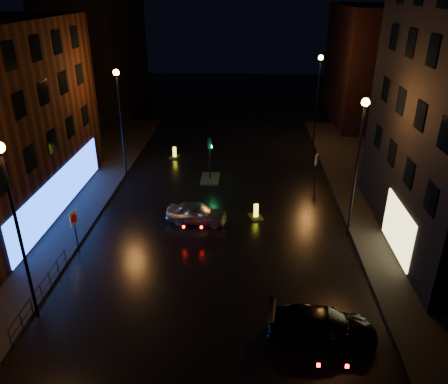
{
  "coord_description": "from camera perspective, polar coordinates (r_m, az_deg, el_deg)",
  "views": [
    {
      "loc": [
        1.56,
        -17.18,
        13.68
      ],
      "look_at": [
        0.33,
        5.84,
        2.8
      ],
      "focal_mm": 35.0,
      "sensor_mm": 36.0,
      "label": 1
    }
  ],
  "objects": [
    {
      "name": "dark_sedan",
      "position": [
        19.79,
        12.69,
        -16.6
      ],
      "size": [
        4.77,
        2.29,
        1.34
      ],
      "primitive_type": "imported",
      "rotation": [
        0.0,
        0.0,
        1.48
      ],
      "color": "black",
      "rests_on": "ground"
    },
    {
      "name": "road_sign_right",
      "position": [
        33.46,
        11.94,
        3.86
      ],
      "size": [
        0.27,
        0.55,
        2.38
      ],
      "rotation": [
        0.0,
        0.0,
        2.74
      ],
      "color": "black",
      "rests_on": "ground"
    },
    {
      "name": "ground",
      "position": [
        22.01,
        -1.7,
        -13.16
      ],
      "size": [
        120.0,
        120.0,
        0.0
      ],
      "primitive_type": "plane",
      "color": "black",
      "rests_on": "ground"
    },
    {
      "name": "bollard_near",
      "position": [
        28.51,
        4.18,
        -2.99
      ],
      "size": [
        1.09,
        1.31,
        0.98
      ],
      "rotation": [
        0.0,
        0.0,
        0.35
      ],
      "color": "black",
      "rests_on": "ground"
    },
    {
      "name": "building_far_right",
      "position": [
        51.56,
        18.84,
        15.42
      ],
      "size": [
        8.0,
        14.0,
        12.0
      ],
      "primitive_type": "cube",
      "color": "black",
      "rests_on": "ground"
    },
    {
      "name": "street_lamp_rnear",
      "position": [
        25.34,
        17.23,
        5.43
      ],
      "size": [
        0.44,
        0.44,
        8.37
      ],
      "color": "black",
      "rests_on": "ground"
    },
    {
      "name": "street_lamp_lnear",
      "position": [
        19.59,
        -25.83,
        -1.92
      ],
      "size": [
        0.44,
        0.44,
        8.37
      ],
      "color": "black",
      "rests_on": "ground"
    },
    {
      "name": "road_sign_left",
      "position": [
        25.64,
        -19.0,
        -3.69
      ],
      "size": [
        0.2,
        0.6,
        2.48
      ],
      "rotation": [
        0.0,
        0.0,
        -0.25
      ],
      "color": "black",
      "rests_on": "ground"
    },
    {
      "name": "pavement_left",
      "position": [
        32.58,
        -25.84,
        -2.14
      ],
      "size": [
        12.0,
        44.0,
        0.15
      ],
      "primitive_type": "cube",
      "color": "black",
      "rests_on": "ground"
    },
    {
      "name": "street_lamp_rfar",
      "position": [
        40.5,
        12.19,
        13.15
      ],
      "size": [
        0.44,
        0.44,
        8.37
      ],
      "color": "black",
      "rests_on": "ground"
    },
    {
      "name": "building_far_left",
      "position": [
        55.46,
        -16.17,
        17.41
      ],
      "size": [
        8.0,
        16.0,
        14.0
      ],
      "primitive_type": "cube",
      "color": "black",
      "rests_on": "ground"
    },
    {
      "name": "traffic_signal",
      "position": [
        33.96,
        -1.83,
        2.42
      ],
      "size": [
        1.4,
        2.4,
        3.45
      ],
      "color": "black",
      "rests_on": "ground"
    },
    {
      "name": "guard_railing",
      "position": [
        22.82,
        -22.85,
        -11.6
      ],
      "size": [
        0.05,
        6.04,
        1.0
      ],
      "color": "black",
      "rests_on": "ground"
    },
    {
      "name": "pavement_right",
      "position": [
        31.21,
        26.24,
        -3.41
      ],
      "size": [
        12.0,
        44.0,
        0.15
      ],
      "primitive_type": "cube",
      "color": "black",
      "rests_on": "ground"
    },
    {
      "name": "bollard_far",
      "position": [
        38.82,
        -6.45,
        4.8
      ],
      "size": [
        0.98,
        1.25,
        0.96
      ],
      "rotation": [
        0.0,
        0.0,
        -0.25
      ],
      "color": "black",
      "rests_on": "ground"
    },
    {
      "name": "street_lamp_lfar",
      "position": [
        33.55,
        -13.46,
        10.58
      ],
      "size": [
        0.44,
        0.44,
        8.37
      ],
      "color": "black",
      "rests_on": "ground"
    },
    {
      "name": "silver_hatchback",
      "position": [
        27.79,
        -3.57,
        -2.73
      ],
      "size": [
        4.0,
        2.01,
        1.31
      ],
      "primitive_type": "imported",
      "rotation": [
        0.0,
        0.0,
        1.45
      ],
      "color": "#B8BCC0",
      "rests_on": "ground"
    }
  ]
}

